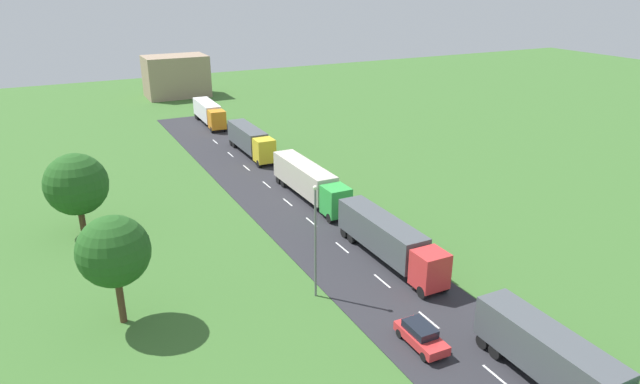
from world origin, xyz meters
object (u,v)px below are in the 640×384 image
at_px(tree_birch, 114,252).
at_px(truck_fourth, 250,140).
at_px(truck_second, 388,239).
at_px(truck_fifth, 209,112).
at_px(truck_lead, 565,366).
at_px(truck_third, 309,181).
at_px(tree_maple, 76,184).
at_px(distant_building, 176,76).
at_px(car_second, 421,335).
at_px(lamppost_second, 315,237).

bearing_deg(tree_birch, truck_fourth, 56.78).
height_order(truck_second, truck_fifth, truck_second).
xyz_separation_m(truck_lead, truck_third, (0.34, 35.22, 0.10)).
relative_size(truck_lead, truck_third, 0.89).
bearing_deg(truck_third, truck_second, -90.77).
height_order(truck_second, tree_maple, tree_maple).
relative_size(truck_third, truck_fifth, 1.21).
bearing_deg(distant_building, truck_third, -90.62).
bearing_deg(truck_fourth, tree_maple, -144.46).
bearing_deg(car_second, distant_building, 86.48).
xyz_separation_m(truck_third, truck_fifth, (-0.26, 38.03, -0.09)).
bearing_deg(distant_building, lamppost_second, -96.27).
xyz_separation_m(car_second, tree_maple, (-18.53, 29.60, 4.16)).
relative_size(truck_fifth, tree_maple, 1.52).
bearing_deg(truck_lead, truck_second, 89.63).
bearing_deg(distant_building, truck_second, -90.65).
height_order(truck_lead, tree_birch, tree_birch).
bearing_deg(truck_fourth, lamppost_second, -102.71).
bearing_deg(truck_lead, tree_maple, 121.84).
bearing_deg(truck_lead, lamppost_second, 115.90).
xyz_separation_m(truck_fourth, lamppost_second, (-8.44, -37.41, 2.92)).
relative_size(truck_third, tree_birch, 1.78).
distance_m(truck_lead, distant_building, 99.65).
height_order(truck_lead, car_second, truck_lead).
distance_m(truck_lead, truck_fourth, 54.05).
distance_m(truck_second, car_second, 12.30).
height_order(truck_fourth, tree_maple, tree_maple).
height_order(truck_lead, distant_building, distant_building).
distance_m(lamppost_second, tree_maple, 25.54).
distance_m(truck_second, tree_birch, 22.50).
distance_m(truck_second, tree_maple, 29.74).
distance_m(truck_fifth, tree_maple, 42.92).
distance_m(tree_maple, distant_building, 66.89).
height_order(truck_fifth, distant_building, distant_building).
distance_m(truck_second, truck_fourth, 35.10).
distance_m(truck_third, car_second, 28.03).
xyz_separation_m(truck_third, lamppost_second, (-8.42, -18.58, 2.89)).
bearing_deg(truck_fifth, truck_second, -89.95).
height_order(truck_second, lamppost_second, lamppost_second).
height_order(truck_third, truck_fifth, truck_third).
xyz_separation_m(truck_fifth, distant_building, (0.96, 26.38, 2.03)).
xyz_separation_m(truck_fifth, tree_maple, (-23.21, -35.98, 2.89)).
distance_m(truck_lead, truck_second, 18.95).
relative_size(truck_third, truck_fourth, 1.15).
bearing_deg(truck_second, tree_maple, 141.78).
height_order(car_second, lamppost_second, lamppost_second).
xyz_separation_m(truck_second, distant_building, (0.92, 80.67, 1.99)).
distance_m(lamppost_second, tree_birch, 14.37).
relative_size(truck_third, tree_maple, 1.84).
xyz_separation_m(tree_birch, tree_maple, (-1.04, 17.50, -0.66)).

